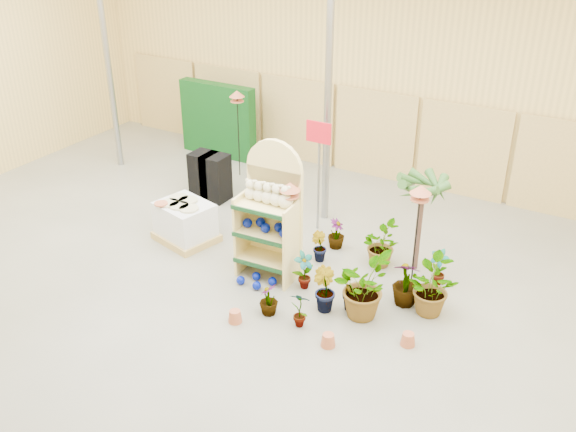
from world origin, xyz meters
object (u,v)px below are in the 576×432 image
at_px(display_shelf, 272,215).
at_px(potted_plant_2, 362,286).
at_px(pallet_stack, 185,222).
at_px(bird_table_front, 290,190).

distance_m(display_shelf, potted_plant_2, 1.98).
bearing_deg(potted_plant_2, pallet_stack, 172.35).
bearing_deg(display_shelf, pallet_stack, 173.34).
bearing_deg(display_shelf, potted_plant_2, -15.25).
xyz_separation_m(display_shelf, pallet_stack, (-1.98, 0.12, -0.71)).
height_order(display_shelf, potted_plant_2, display_shelf).
height_order(display_shelf, bird_table_front, display_shelf).
bearing_deg(pallet_stack, bird_table_front, 10.30).
height_order(pallet_stack, potted_plant_2, potted_plant_2).
bearing_deg(pallet_stack, display_shelf, 10.90).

